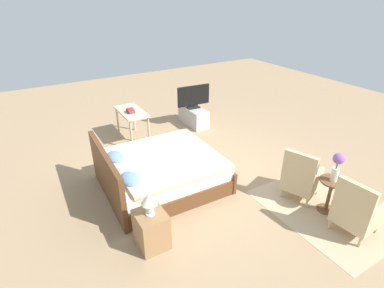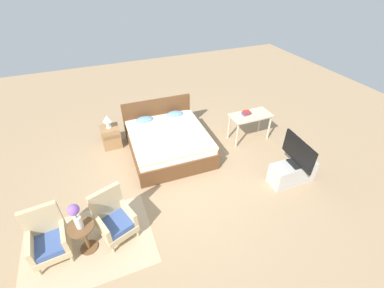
# 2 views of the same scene
# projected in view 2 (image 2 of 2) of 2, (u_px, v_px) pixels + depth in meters

# --- Properties ---
(ground_plane) EXTENTS (16.00, 16.00, 0.00)m
(ground_plane) POSITION_uv_depth(u_px,v_px,m) (183.00, 178.00, 5.59)
(ground_plane) COLOR #A38460
(floor_rug) EXTENTS (2.10, 1.50, 0.01)m
(floor_rug) POSITION_uv_depth(u_px,v_px,m) (89.00, 244.00, 4.31)
(floor_rug) COLOR tan
(floor_rug) RESTS_ON ground_plane
(bed) EXTENTS (1.85, 2.08, 0.96)m
(bed) POSITION_uv_depth(u_px,v_px,m) (168.00, 141.00, 6.21)
(bed) COLOR brown
(bed) RESTS_ON ground_plane
(armchair_by_window_left) EXTENTS (0.59, 0.59, 0.92)m
(armchair_by_window_left) POSITION_uv_depth(u_px,v_px,m) (48.00, 239.00, 3.98)
(armchair_by_window_left) COLOR #CCB284
(armchair_by_window_left) RESTS_ON floor_rug
(armchair_by_window_right) EXTENTS (0.69, 0.69, 0.92)m
(armchair_by_window_right) POSITION_uv_depth(u_px,v_px,m) (114.00, 219.00, 4.27)
(armchair_by_window_right) COLOR #CCB284
(armchair_by_window_right) RESTS_ON floor_rug
(side_table) EXTENTS (0.40, 0.40, 0.58)m
(side_table) POSITION_uv_depth(u_px,v_px,m) (84.00, 235.00, 4.05)
(side_table) COLOR brown
(side_table) RESTS_ON ground_plane
(flower_vase) EXTENTS (0.17, 0.17, 0.48)m
(flower_vase) POSITION_uv_depth(u_px,v_px,m) (75.00, 214.00, 3.74)
(flower_vase) COLOR silver
(flower_vase) RESTS_ON side_table
(nightstand) EXTENTS (0.44, 0.41, 0.55)m
(nightstand) POSITION_uv_depth(u_px,v_px,m) (111.00, 137.00, 6.38)
(nightstand) COLOR #997047
(nightstand) RESTS_ON ground_plane
(table_lamp) EXTENTS (0.22, 0.22, 0.33)m
(table_lamp) POSITION_uv_depth(u_px,v_px,m) (107.00, 120.00, 6.09)
(table_lamp) COLOR silver
(table_lamp) RESTS_ON nightstand
(tv_stand) EXTENTS (0.96, 0.40, 0.46)m
(tv_stand) POSITION_uv_depth(u_px,v_px,m) (292.00, 172.00, 5.40)
(tv_stand) COLOR #B7B2AD
(tv_stand) RESTS_ON ground_plane
(tv_flatscreen) EXTENTS (0.22, 0.89, 0.60)m
(tv_flatscreen) POSITION_uv_depth(u_px,v_px,m) (298.00, 152.00, 5.08)
(tv_flatscreen) COLOR black
(tv_flatscreen) RESTS_ON tv_stand
(vanity_desk) EXTENTS (1.04, 0.52, 0.72)m
(vanity_desk) POSITION_uv_depth(u_px,v_px,m) (250.00, 118.00, 6.43)
(vanity_desk) COLOR beige
(vanity_desk) RESTS_ON ground_plane
(book_stack) EXTENTS (0.21, 0.15, 0.09)m
(book_stack) POSITION_uv_depth(u_px,v_px,m) (246.00, 113.00, 6.35)
(book_stack) COLOR #AD2823
(book_stack) RESTS_ON vanity_desk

